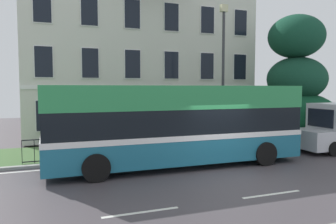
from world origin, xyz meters
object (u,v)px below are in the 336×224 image
evergreen_tree (296,97)px  street_lamp_post (223,67)px  georgian_townhouse (133,50)px  single_decker_bus (177,124)px

evergreen_tree → street_lamp_post: evergreen_tree is taller
georgian_townhouse → street_lamp_post: size_ratio=2.02×
georgian_townhouse → evergreen_tree: 11.39m
single_decker_bus → street_lamp_post: bearing=37.4°
evergreen_tree → street_lamp_post: bearing=-173.0°
georgian_townhouse → evergreen_tree: georgian_townhouse is taller
evergreen_tree → single_decker_bus: bearing=-159.2°
evergreen_tree → single_decker_bus: (-8.98, -3.41, -0.90)m
georgian_townhouse → evergreen_tree: (7.97, -7.47, -3.23)m
georgian_townhouse → evergreen_tree: bearing=-43.1°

